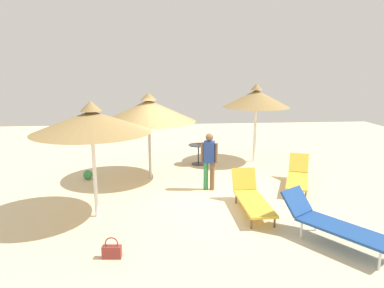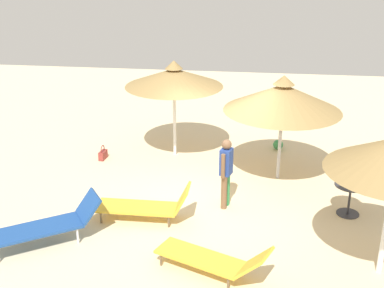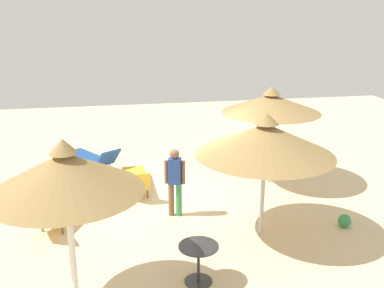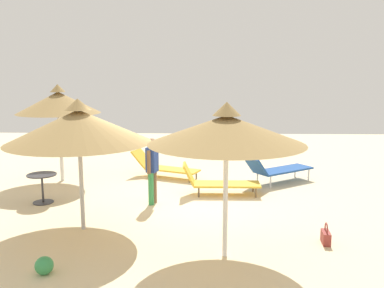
{
  "view_description": "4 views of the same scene",
  "coord_description": "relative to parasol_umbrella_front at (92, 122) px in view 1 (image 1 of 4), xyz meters",
  "views": [
    {
      "loc": [
        0.74,
        8.97,
        3.3
      ],
      "look_at": [
        -0.02,
        0.54,
        1.48
      ],
      "focal_mm": 33.3,
      "sensor_mm": 36.0,
      "label": 1
    },
    {
      "loc": [
        -10.49,
        -0.89,
        5.41
      ],
      "look_at": [
        -0.68,
        0.42,
        1.48
      ],
      "focal_mm": 47.55,
      "sensor_mm": 36.0,
      "label": 2
    },
    {
      "loc": [
        -1.9,
        -9.49,
        4.55
      ],
      "look_at": [
        -0.12,
        0.03,
        1.57
      ],
      "focal_mm": 41.76,
      "sensor_mm": 36.0,
      "label": 3
    },
    {
      "loc": [
        8.75,
        0.92,
        3.07
      ],
      "look_at": [
        0.23,
        0.65,
        1.59
      ],
      "focal_mm": 38.32,
      "sensor_mm": 36.0,
      "label": 4
    }
  ],
  "objects": [
    {
      "name": "ground",
      "position": [
        -2.2,
        -1.27,
        -2.22
      ],
      "size": [
        24.0,
        24.0,
        0.1
      ],
      "primitive_type": "cube",
      "color": "beige"
    },
    {
      "name": "parasol_umbrella_far_left",
      "position": [
        -1.14,
        -2.76,
        -0.1
      ],
      "size": [
        2.77,
        2.77,
        2.59
      ],
      "color": "#B2B2B7",
      "rests_on": "ground"
    },
    {
      "name": "lounge_chair_near_right",
      "position": [
        -5.29,
        -1.56,
        -1.84
      ],
      "size": [
        1.32,
        2.13,
        0.76
      ],
      "color": "gold",
      "rests_on": "ground"
    },
    {
      "name": "person_standing_near_left",
      "position": [
        -2.77,
        -1.58,
        -1.28
      ],
      "size": [
        0.45,
        0.29,
        1.58
      ],
      "color": "brown",
      "rests_on": "ground"
    },
    {
      "name": "lounge_chair_far_right",
      "position": [
        -4.69,
        1.69,
        -1.76
      ],
      "size": [
        1.73,
        2.13,
        0.85
      ],
      "color": "#1E478C",
      "rests_on": "ground"
    },
    {
      "name": "parasol_umbrella_front",
      "position": [
        0.0,
        0.0,
        0.0
      ],
      "size": [
        2.57,
        2.57,
        2.61
      ],
      "color": "white",
      "rests_on": "ground"
    },
    {
      "name": "lounge_chair_edge",
      "position": [
        -3.56,
        -0.02,
        -1.83
      ],
      "size": [
        0.62,
        1.97,
        0.81
      ],
      "color": "gold",
      "rests_on": "ground"
    },
    {
      "name": "beach_ball",
      "position": [
        0.74,
        -2.81,
        -2.03
      ],
      "size": [
        0.29,
        0.29,
        0.29
      ],
      "primitive_type": "sphere",
      "color": "#338C4C",
      "rests_on": "ground"
    },
    {
      "name": "handbag",
      "position": [
        -0.57,
        1.86,
        -2.04
      ],
      "size": [
        0.35,
        0.17,
        0.4
      ],
      "color": "maroon",
      "rests_on": "ground"
    },
    {
      "name": "parasol_umbrella_back",
      "position": [
        -4.8,
        -4.45,
        0.08
      ],
      "size": [
        2.32,
        2.32,
        2.76
      ],
      "color": "white",
      "rests_on": "ground"
    },
    {
      "name": "side_table_round",
      "position": [
        -2.76,
        -4.21,
        -1.69
      ],
      "size": [
        0.69,
        0.69,
        0.7
      ],
      "color": "#2D2D33",
      "rests_on": "ground"
    }
  ]
}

